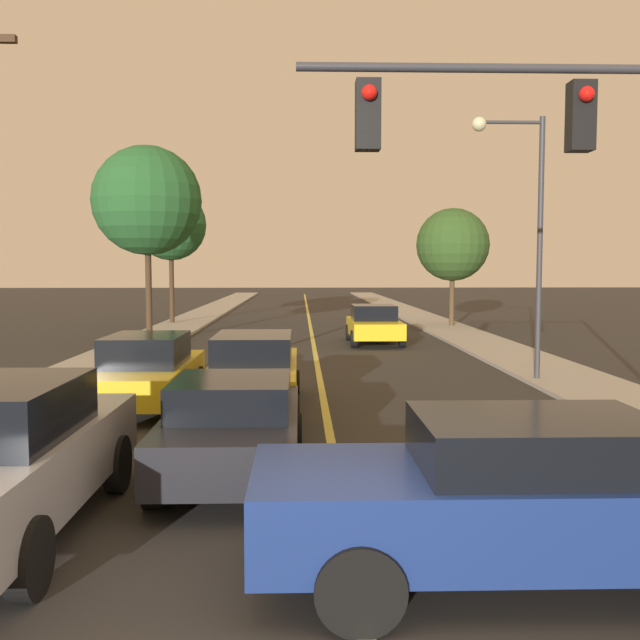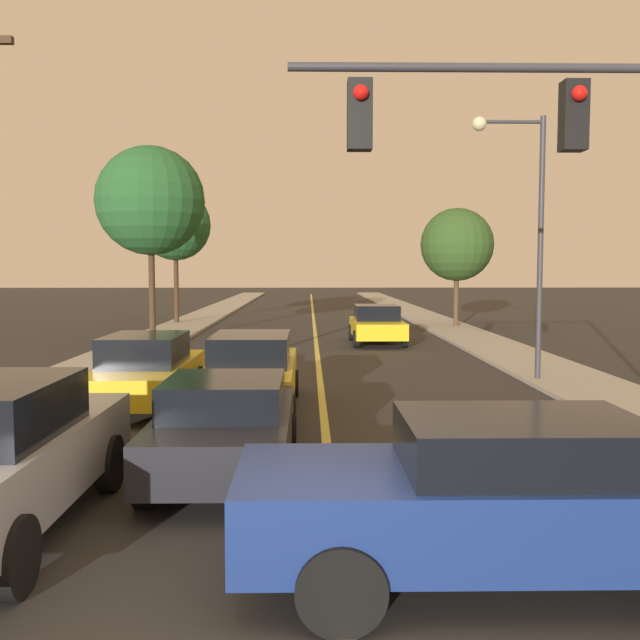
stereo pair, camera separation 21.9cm
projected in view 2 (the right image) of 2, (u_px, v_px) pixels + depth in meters
The scene contains 13 objects.
road_surface at pixel (314, 319), 41.38m from camera, with size 10.48×80.00×0.01m.
sidewalk_left at pixel (202, 318), 41.27m from camera, with size 2.50×80.00×0.12m.
sidewalk_right at pixel (425, 317), 41.49m from camera, with size 2.50×80.00×0.12m.
car_near_lane_front at pixel (226, 425), 10.02m from camera, with size 1.94×4.20×1.44m.
car_near_lane_second at pixel (252, 373), 14.62m from camera, with size 1.87×5.17×1.62m.
car_outer_lane_second at pixel (147, 370), 15.25m from camera, with size 1.88×4.92×1.55m.
car_far_oncoming at pixel (377, 324), 27.66m from camera, with size 2.01×4.40×1.51m.
car_crossing_right at pixel (504, 497), 6.59m from camera, with size 4.87×1.98×1.59m.
traffic_signal_mast at pixel (598, 169), 9.32m from camera, with size 6.30×0.42×5.67m.
streetlamp_right at pixel (524, 210), 17.98m from camera, with size 1.86×0.36×6.63m.
tree_left_near at pixel (150, 201), 27.55m from camera, with size 4.21×4.21×7.53m.
tree_left_far at pixel (175, 225), 36.74m from camera, with size 3.65×3.65×6.86m.
tree_right_near at pixel (457, 245), 34.74m from camera, with size 3.56×3.56×5.74m.
Camera 2 is at (-0.31, -5.28, 2.96)m, focal length 40.00 mm.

